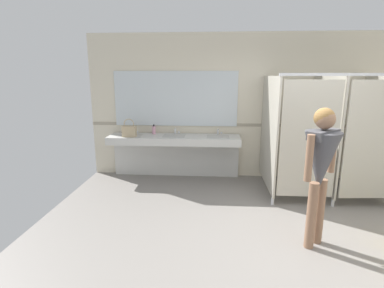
# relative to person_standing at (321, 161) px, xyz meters

# --- Properties ---
(ground_plane) EXTENTS (7.16, 5.58, 0.10)m
(ground_plane) POSITION_rel_person_standing_xyz_m (-0.09, 0.01, -1.10)
(ground_plane) COLOR gray
(wall_back) EXTENTS (7.16, 0.12, 2.79)m
(wall_back) POSITION_rel_person_standing_xyz_m (-0.09, 2.56, 0.34)
(wall_back) COLOR beige
(wall_back) RESTS_ON ground_plane
(wall_back_tile_band) EXTENTS (7.16, 0.01, 0.06)m
(wall_back_tile_band) POSITION_rel_person_standing_xyz_m (-0.09, 2.49, -0.00)
(wall_back_tile_band) COLOR #9E937F
(wall_back_tile_band) RESTS_ON wall_back
(vanity_counter) EXTENTS (2.51, 0.57, 0.99)m
(vanity_counter) POSITION_rel_person_standing_xyz_m (-1.96, 2.28, -0.41)
(vanity_counter) COLOR silver
(vanity_counter) RESTS_ON ground_plane
(mirror_panel) EXTENTS (2.41, 0.02, 1.06)m
(mirror_panel) POSITION_rel_person_standing_xyz_m (-1.96, 2.48, 0.50)
(mirror_panel) COLOR silver
(mirror_panel) RESTS_ON wall_back
(bathroom_stalls) EXTENTS (1.92, 1.43, 2.03)m
(bathroom_stalls) POSITION_rel_person_standing_xyz_m (0.67, 1.58, 0.01)
(bathroom_stalls) COLOR #B2AD9E
(bathroom_stalls) RESTS_ON ground_plane
(person_standing) EXTENTS (0.56, 0.56, 1.66)m
(person_standing) POSITION_rel_person_standing_xyz_m (0.00, 0.00, 0.00)
(person_standing) COLOR #8C664C
(person_standing) RESTS_ON ground_plane
(handbag) EXTENTS (0.26, 0.11, 0.34)m
(handbag) POSITION_rel_person_standing_xyz_m (-2.79, 2.05, -0.06)
(handbag) COLOR tan
(handbag) RESTS_ON vanity_counter
(soap_dispenser) EXTENTS (0.07, 0.07, 0.19)m
(soap_dispenser) POSITION_rel_person_standing_xyz_m (-2.38, 2.36, -0.10)
(soap_dispenser) COLOR #D899B2
(soap_dispenser) RESTS_ON vanity_counter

